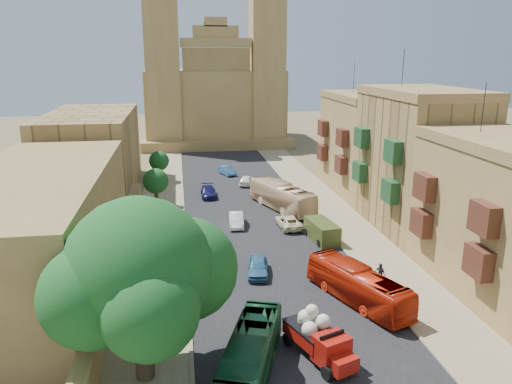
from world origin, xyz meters
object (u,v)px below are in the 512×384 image
object	(u,v)px
street_tree_d	(159,161)
pedestrian_c	(380,273)
olive_pickup	(322,231)
bus_cream_east	(282,196)
car_white_b	(247,180)
street_tree_c	(156,181)
street_tree_a	(142,260)
car_cream	(288,222)
street_tree_b	(151,213)
bus_red_east	(358,285)
red_truck	(319,337)
church	(214,94)
ficus_tree	(141,275)
car_blue_a	(258,267)
car_dkblue	(208,192)
car_blue_b	(227,170)
pedestrian_a	(402,297)
bus_green_north	(249,359)
car_white_a	(236,220)

from	to	relation	value
street_tree_d	pedestrian_c	xyz separation A→B (m)	(17.50, -35.09, -1.99)
olive_pickup	bus_cream_east	xyz separation A→B (m)	(-1.69, 10.23, 0.59)
bus_cream_east	car_white_b	distance (m)	11.66
street_tree_c	street_tree_a	bearing A→B (deg)	-90.00
street_tree_a	pedestrian_c	distance (m)	17.73
olive_pickup	car_cream	world-z (taller)	olive_pickup
street_tree_b	car_cream	xyz separation A→B (m)	(13.38, 2.47, -2.36)
bus_red_east	street_tree_b	bearing A→B (deg)	-63.91
bus_red_east	street_tree_c	bearing A→B (deg)	-81.23
red_truck	car_cream	world-z (taller)	red_truck
car_cream	red_truck	bearing A→B (deg)	78.21
church	street_tree_c	world-z (taller)	church
ficus_tree	street_tree_a	xyz separation A→B (m)	(-0.59, 7.99, -2.46)
car_blue_a	car_dkblue	distance (m)	23.22
bus_red_east	olive_pickup	bearing A→B (deg)	-115.47
car_white_b	car_blue_b	world-z (taller)	car_white_b
church	pedestrian_c	size ratio (longest dim) A/B	22.08
bus_cream_east	car_dkblue	world-z (taller)	bus_cream_east
pedestrian_a	car_dkblue	bearing A→B (deg)	-63.43
street_tree_b	car_blue_b	xyz separation A→B (m)	(9.50, 26.37, -2.33)
ficus_tree	car_white_b	xyz separation A→B (m)	(10.97, 40.07, -5.32)
street_tree_d	car_dkblue	distance (m)	11.08
ficus_tree	pedestrian_a	xyz separation A→B (m)	(16.91, 5.10, -5.17)
bus_red_east	car_blue_a	bearing A→B (deg)	-63.22
church	red_truck	xyz separation A→B (m)	(0.27, -74.31, -8.21)
bus_green_north	car_cream	bearing A→B (deg)	92.21
ficus_tree	car_white_a	world-z (taller)	ficus_tree
car_white_b	car_blue_b	xyz separation A→B (m)	(-2.06, 6.30, -0.01)
car_dkblue	street_tree_c	bearing A→B (deg)	-154.04
church	car_blue_a	xyz separation A→B (m)	(-1.42, -62.68, -8.84)
car_dkblue	pedestrian_a	distance (m)	32.01
bus_red_east	car_white_b	distance (m)	33.89
street_tree_a	bus_red_east	bearing A→B (deg)	-6.39
olive_pickup	car_blue_a	xyz separation A→B (m)	(-7.11, -6.53, -0.22)
bus_red_east	car_white_b	world-z (taller)	bus_red_east
street_tree_c	car_blue_b	size ratio (longest dim) A/B	1.15
bus_green_north	car_dkblue	distance (m)	36.20
pedestrian_c	car_white_a	bearing A→B (deg)	-173.06
car_cream	pedestrian_a	xyz separation A→B (m)	(4.12, -17.36, 0.19)
car_blue_a	street_tree_b	bearing A→B (deg)	145.90
street_tree_c	bus_red_east	size ratio (longest dim) A/B	0.48
olive_pickup	car_blue_b	world-z (taller)	olive_pickup
street_tree_a	car_dkblue	xyz separation A→B (m)	(6.12, 27.03, -2.87)
red_truck	car_blue_b	xyz separation A→B (m)	(-0.77, 46.07, -0.67)
church	street_tree_b	world-z (taller)	church
car_cream	pedestrian_a	bearing A→B (deg)	99.56
street_tree_a	olive_pickup	xyz separation A→B (m)	(15.69, 10.47, -2.61)
church	bus_green_north	world-z (taller)	church
street_tree_a	car_cream	bearing A→B (deg)	47.24
olive_pickup	car_cream	size ratio (longest dim) A/B	1.06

